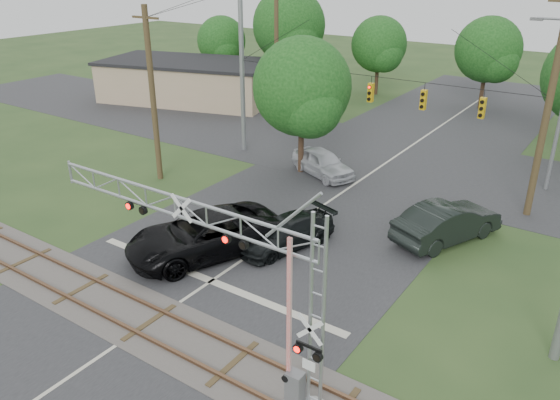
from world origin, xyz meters
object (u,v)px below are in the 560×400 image
Objects in this scene: sedan_silver at (323,163)px; pickup_black at (205,234)px; crossing_gantry at (226,264)px; car_dark at (286,232)px; traffic_signal_span at (386,88)px; commercial_building at (190,81)px.

pickup_black is at bearing -152.93° from sedan_silver.
car_dark is (-3.33, 8.21, -3.40)m from crossing_gantry.
crossing_gantry is 18.71m from traffic_signal_span.
car_dark is at bearing 112.09° from crossing_gantry.
crossing_gantry reaches higher than sedan_silver.
crossing_gantry reaches higher than commercial_building.
car_dark is at bearing -54.49° from commercial_building.
car_dark is at bearing -90.38° from traffic_signal_span.
traffic_signal_span reaches higher than crossing_gantry.
crossing_gantry is 0.56× the size of traffic_signal_span.
car_dark is (-0.07, -10.14, -4.95)m from traffic_signal_span.
crossing_gantry is 2.13× the size of car_dark.
crossing_gantry is 0.60× the size of commercial_building.
crossing_gantry is 9.49m from car_dark.
traffic_signal_span is 11.29m from car_dark.
pickup_black is 11.72m from sedan_silver.
crossing_gantry is 18.75m from sedan_silver.
traffic_signal_span is (-3.26, 18.35, 1.55)m from crossing_gantry.
crossing_gantry is at bearing -134.98° from sedan_silver.
sedan_silver is at bearing 117.75° from pickup_black.
pickup_black is 30.34m from commercial_building.
traffic_signal_span is 6.01m from sedan_silver.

